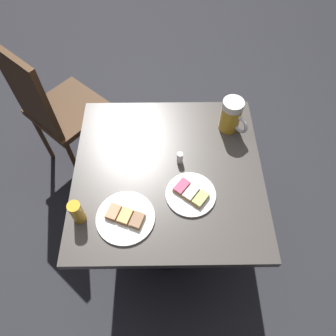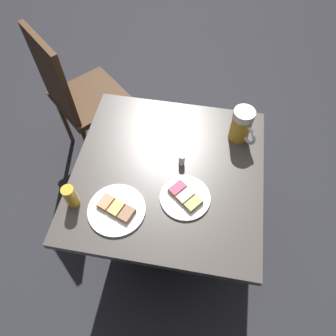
{
  "view_description": "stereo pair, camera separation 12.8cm",
  "coord_description": "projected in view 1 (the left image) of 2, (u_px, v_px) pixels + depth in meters",
  "views": [
    {
      "loc": [
        -0.01,
        -0.7,
        1.81
      ],
      "look_at": [
        0.0,
        0.0,
        0.73
      ],
      "focal_mm": 33.47,
      "sensor_mm": 36.0,
      "label": 1
    },
    {
      "loc": [
        0.12,
        -0.69,
        1.81
      ],
      "look_at": [
        0.0,
        0.0,
        0.73
      ],
      "focal_mm": 33.47,
      "sensor_mm": 36.0,
      "label": 2
    }
  ],
  "objects": [
    {
      "name": "ground_plane",
      "position": [
        168.0,
        233.0,
        1.89
      ],
      "size": [
        6.0,
        6.0,
        0.0
      ],
      "primitive_type": "plane",
      "color": "#28282D"
    },
    {
      "name": "cafe_table",
      "position": [
        168.0,
        188.0,
        1.42
      ],
      "size": [
        0.78,
        0.78,
        0.71
      ],
      "color": "black",
      "rests_on": "ground_plane"
    },
    {
      "name": "plate_near",
      "position": [
        125.0,
        217.0,
        1.18
      ],
      "size": [
        0.22,
        0.22,
        0.03
      ],
      "color": "white",
      "rests_on": "cafe_table"
    },
    {
      "name": "plate_far",
      "position": [
        191.0,
        194.0,
        1.23
      ],
      "size": [
        0.2,
        0.2,
        0.03
      ],
      "color": "white",
      "rests_on": "cafe_table"
    },
    {
      "name": "beer_mug",
      "position": [
        231.0,
        116.0,
        1.36
      ],
      "size": [
        0.11,
        0.13,
        0.16
      ],
      "color": "gold",
      "rests_on": "cafe_table"
    },
    {
      "name": "beer_glass_small",
      "position": [
        77.0,
        212.0,
        1.14
      ],
      "size": [
        0.05,
        0.05,
        0.11
      ],
      "primitive_type": "cylinder",
      "color": "gold",
      "rests_on": "cafe_table"
    },
    {
      "name": "salt_shaker",
      "position": [
        180.0,
        158.0,
        1.3
      ],
      "size": [
        0.03,
        0.03,
        0.05
      ],
      "primitive_type": "cylinder",
      "color": "silver",
      "rests_on": "cafe_table"
    },
    {
      "name": "cafe_chair",
      "position": [
        55.0,
        107.0,
        1.74
      ],
      "size": [
        0.54,
        0.54,
        0.94
      ],
      "rotation": [
        0.0,
        0.0,
        -0.72
      ],
      "color": "#472D19",
      "rests_on": "ground_plane"
    }
  ]
}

